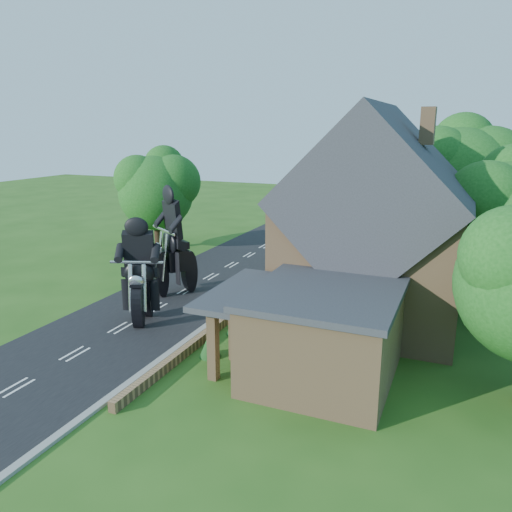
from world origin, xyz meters
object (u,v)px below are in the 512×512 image
at_px(house, 375,231).
at_px(motorcycle_lead, 142,307).
at_px(garden_wall, 247,303).
at_px(annex, 321,332).
at_px(motorcycle_follow, 175,278).

bearing_deg(house, motorcycle_lead, -153.31).
distance_m(garden_wall, annex, 8.19).
bearing_deg(garden_wall, house, 9.17).
bearing_deg(motorcycle_follow, house, -142.48).
height_order(house, annex, house).
bearing_deg(annex, motorcycle_follow, 148.95).
distance_m(house, annex, 7.30).
bearing_deg(annex, garden_wall, 133.84).
distance_m(garden_wall, motorcycle_lead, 5.50).
distance_m(annex, motorcycle_lead, 9.54).
bearing_deg(garden_wall, annex, -46.16).
xyz_separation_m(house, annex, (-0.62, -6.80, -2.58)).
xyz_separation_m(motorcycle_lead, motorcycle_follow, (-0.83, 4.30, 0.15)).
xyz_separation_m(house, motorcycle_lead, (-9.93, -4.99, -3.57)).
xyz_separation_m(garden_wall, annex, (5.57, -5.80, 1.57)).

